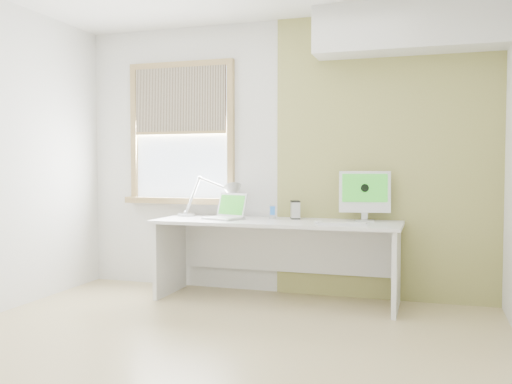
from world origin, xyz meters
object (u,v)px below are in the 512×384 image
at_px(desk, 278,241).
at_px(external_drive, 295,210).
at_px(imac, 365,193).
at_px(laptop, 227,213).
at_px(desk_lamp, 224,195).

relative_size(desk, external_drive, 13.11).
bearing_deg(external_drive, imac, 0.95).
bearing_deg(imac, laptop, -170.51).
xyz_separation_m(desk_lamp, laptop, (0.10, -0.19, -0.15)).
distance_m(desk, desk_lamp, 0.71).
bearing_deg(laptop, desk_lamp, 117.48).
xyz_separation_m(desk, imac, (0.76, 0.15, 0.44)).
bearing_deg(desk_lamp, desk, -13.59).
relative_size(laptop, external_drive, 2.48).
height_order(desk_lamp, laptop, desk_lamp).
relative_size(desk, imac, 4.81).
distance_m(external_drive, imac, 0.65).
bearing_deg(external_drive, laptop, -161.97).
relative_size(desk, desk_lamp, 3.11).
height_order(laptop, imac, imac).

